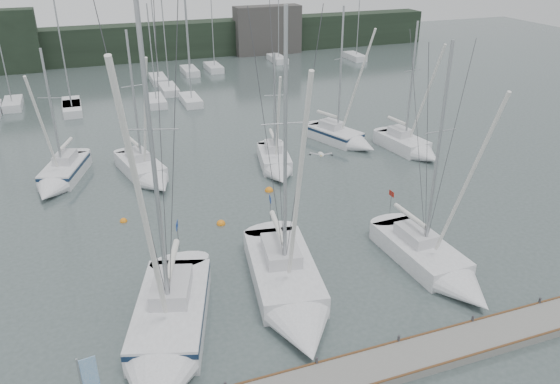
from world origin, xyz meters
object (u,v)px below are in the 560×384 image
Objects in this scene: sailboat_mid_b at (147,173)px; sailboat_mid_d at (345,138)px; sailboat_near_left at (166,340)px; sailboat_mid_a at (59,177)px; buoy_c at (124,221)px; sailboat_mid_e at (412,148)px; sailboat_near_right at (440,268)px; buoy_a at (221,224)px; sailboat_mid_c at (276,165)px; sailboat_near_center at (292,297)px; buoy_b at (269,191)px.

sailboat_mid_d is at bearing -7.15° from sailboat_mid_b.
sailboat_near_left is 1.59× the size of sailboat_mid_a.
sailboat_mid_d is 26.09× the size of buoy_c.
sailboat_mid_e is at bearing 11.53° from sailboat_mid_a.
sailboat_near_right is 23.25× the size of buoy_a.
sailboat_near_left reaches higher than buoy_c.
sailboat_near_right is 17.00m from sailboat_mid_c.
sailboat_mid_d reaches higher than buoy_a.
sailboat_mid_c is at bearing 98.91° from sailboat_near_right.
sailboat_near_right is at bearing 7.19° from sailboat_near_center.
sailboat_near_left reaches higher than sailboat_mid_d.
sailboat_near_center is at bearing -83.02° from buoy_a.
sailboat_mid_e reaches higher than buoy_b.
sailboat_mid_c is 15.90× the size of buoy_b.
sailboat_near_center is 25.35× the size of buoy_b.
sailboat_mid_c is (11.51, 17.42, -0.14)m from sailboat_near_left.
sailboat_near_left is at bearing -160.89° from sailboat_near_center.
sailboat_mid_e is (4.28, -4.01, -0.02)m from sailboat_mid_d.
sailboat_mid_c is at bearing 61.75° from buoy_b.
sailboat_mid_d is 21.56× the size of buoy_a.
buoy_a is at bearing -120.88° from sailboat_mid_c.
sailboat_near_center is 17.11m from sailboat_mid_c.
buoy_c is at bearing 110.09° from sailboat_near_left.
sailboat_near_center is at bearing -95.84° from sailboat_mid_c.
sailboat_mid_b is at bearing 68.28° from buoy_c.
sailboat_mid_d is 17.35m from buoy_a.
buoy_a is at bearing -27.06° from sailboat_mid_a.
sailboat_mid_a is 13.93m from buoy_a.
buoy_a is (9.62, -10.05, -0.56)m from sailboat_mid_a.
sailboat_mid_c is (-3.37, 16.66, 0.00)m from sailboat_near_right.
sailboat_near_center is at bearing -59.80° from buoy_c.
sailboat_near_center is 26.81× the size of buoy_a.
sailboat_near_left is 1.36× the size of sailboat_mid_d.
buoy_c is (-12.10, -4.32, -0.52)m from sailboat_mid_c.
sailboat_near_left is 20.88m from sailboat_mid_c.
sailboat_mid_a is at bearing -179.79° from sailboat_mid_c.
sailboat_near_left reaches higher than sailboat_mid_a.
sailboat_mid_b is 0.94× the size of sailboat_mid_d.
buoy_a is (-9.65, 9.80, -0.51)m from sailboat_near_right.
sailboat_near_center is 13.52m from buoy_b.
sailboat_mid_d reaches higher than sailboat_mid_e.
buoy_b is (-1.75, -3.25, -0.52)m from sailboat_mid_c.
buoy_a is 0.95× the size of buoy_b.
sailboat_mid_d is 5.86m from sailboat_mid_e.
sailboat_mid_b reaches higher than buoy_c.
sailboat_mid_b is (1.83, 19.16, -0.12)m from sailboat_near_left.
sailboat_mid_e is at bearing 53.23° from sailboat_near_left.
sailboat_near_right reaches higher than sailboat_mid_b.
sailboat_near_left is 13.13m from buoy_c.
sailboat_near_right is at bearing -69.11° from buoy_b.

